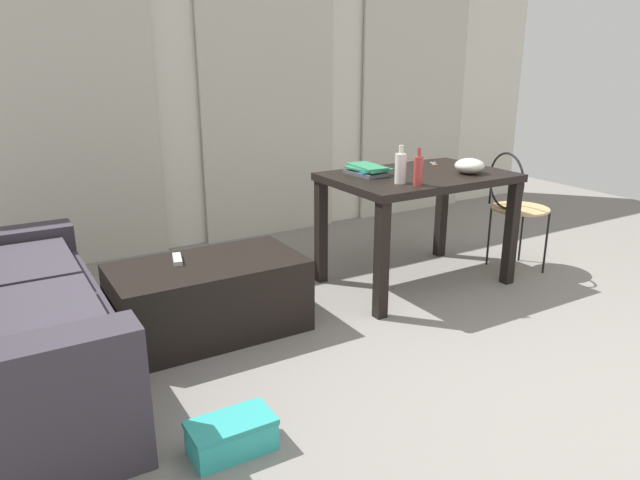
{
  "coord_description": "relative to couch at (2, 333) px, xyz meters",
  "views": [
    {
      "loc": [
        -2.24,
        -1.31,
        1.54
      ],
      "look_at": [
        -0.44,
        1.71,
        0.43
      ],
      "focal_mm": 32.8,
      "sensor_mm": 36.0,
      "label": 1
    }
  ],
  "objects": [
    {
      "name": "ground_plane",
      "position": [
        2.25,
        -0.24,
        -0.32
      ],
      "size": [
        8.09,
        8.09,
        0.0
      ],
      "primitive_type": "plane",
      "color": "gray"
    },
    {
      "name": "wall_back",
      "position": [
        2.25,
        1.84,
        0.96
      ],
      "size": [
        6.21,
        0.1,
        2.56
      ],
      "primitive_type": "cube",
      "color": "silver",
      "rests_on": "ground"
    },
    {
      "name": "curtains",
      "position": [
        2.25,
        1.76,
        0.79
      ],
      "size": [
        4.42,
        0.03,
        2.23
      ],
      "color": "beige",
      "rests_on": "ground"
    },
    {
      "name": "couch",
      "position": [
        0.0,
        0.0,
        0.0
      ],
      "size": [
        0.81,
        1.75,
        0.82
      ],
      "color": "#38333D",
      "rests_on": "ground"
    },
    {
      "name": "coffee_table",
      "position": [
        1.05,
        0.14,
        -0.11
      ],
      "size": [
        1.07,
        0.58,
        0.43
      ],
      "color": "black",
      "rests_on": "ground"
    },
    {
      "name": "craft_table",
      "position": [
        2.57,
        0.16,
        0.34
      ],
      "size": [
        1.21,
        0.8,
        0.78
      ],
      "color": "black",
      "rests_on": "ground"
    },
    {
      "name": "wire_chair",
      "position": [
        3.33,
        -0.01,
        0.23
      ],
      "size": [
        0.41,
        0.44,
        0.89
      ],
      "color": "tan",
      "rests_on": "ground"
    },
    {
      "name": "bottle_near",
      "position": [
        2.27,
        -0.02,
        0.55
      ],
      "size": [
        0.07,
        0.07,
        0.24
      ],
      "color": "beige",
      "rests_on": "craft_table"
    },
    {
      "name": "bottle_far",
      "position": [
        2.31,
        -0.14,
        0.55
      ],
      "size": [
        0.06,
        0.06,
        0.23
      ],
      "color": "#99332D",
      "rests_on": "craft_table"
    },
    {
      "name": "bowl",
      "position": [
        2.87,
        -0.01,
        0.51
      ],
      "size": [
        0.2,
        0.2,
        0.1
      ],
      "primitive_type": "ellipsoid",
      "color": "beige",
      "rests_on": "craft_table"
    },
    {
      "name": "book_stack",
      "position": [
        2.25,
        0.31,
        0.49
      ],
      "size": [
        0.24,
        0.31,
        0.06
      ],
      "color": "#4C4C51",
      "rests_on": "craft_table"
    },
    {
      "name": "scissors",
      "position": [
        2.9,
        0.37,
        0.46
      ],
      "size": [
        0.09,
        0.11,
        0.0
      ],
      "color": "#9EA0A5",
      "rests_on": "craft_table"
    },
    {
      "name": "tv_remote_primary",
      "position": [
        0.91,
        0.25,
        0.12
      ],
      "size": [
        0.09,
        0.18,
        0.03
      ],
      "primitive_type": "cube",
      "rotation": [
        0.0,
        0.0,
        -0.25
      ],
      "color": "#B7B7B2",
      "rests_on": "coffee_table"
    },
    {
      "name": "shoebox",
      "position": [
        0.73,
        -0.92,
        -0.25
      ],
      "size": [
        0.35,
        0.19,
        0.14
      ],
      "color": "#33B2AD",
      "rests_on": "ground"
    }
  ]
}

